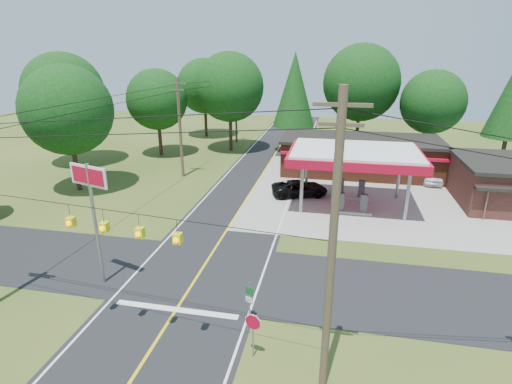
% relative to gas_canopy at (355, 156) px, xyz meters
% --- Properties ---
extents(ground, '(120.00, 120.00, 0.00)m').
position_rel_gas_canopy_xyz_m(ground, '(-9.00, -13.00, -4.27)').
color(ground, '#35491A').
rests_on(ground, ground).
extents(main_highway, '(8.00, 120.00, 0.02)m').
position_rel_gas_canopy_xyz_m(main_highway, '(-9.00, -13.00, -4.26)').
color(main_highway, black).
rests_on(main_highway, ground).
extents(cross_road, '(70.00, 7.00, 0.02)m').
position_rel_gas_canopy_xyz_m(cross_road, '(-9.00, -13.00, -4.25)').
color(cross_road, black).
rests_on(cross_road, ground).
extents(lane_center_yellow, '(0.15, 110.00, 0.00)m').
position_rel_gas_canopy_xyz_m(lane_center_yellow, '(-9.00, -13.00, -4.24)').
color(lane_center_yellow, yellow).
rests_on(lane_center_yellow, main_highway).
extents(gas_canopy, '(10.60, 7.40, 4.88)m').
position_rel_gas_canopy_xyz_m(gas_canopy, '(0.00, 0.00, 0.00)').
color(gas_canopy, gray).
rests_on(gas_canopy, ground).
extents(convenience_store, '(16.40, 7.55, 3.80)m').
position_rel_gas_canopy_xyz_m(convenience_store, '(1.00, 9.98, -2.35)').
color(convenience_store, brown).
rests_on(convenience_store, ground).
extents(utility_pole_near_right, '(1.80, 0.30, 11.50)m').
position_rel_gas_canopy_xyz_m(utility_pole_near_right, '(-1.50, -20.00, 1.69)').
color(utility_pole_near_right, '#473828').
rests_on(utility_pole_near_right, ground).
extents(utility_pole_far_left, '(1.80, 0.30, 10.00)m').
position_rel_gas_canopy_xyz_m(utility_pole_far_left, '(-17.00, 5.00, 0.93)').
color(utility_pole_far_left, '#473828').
rests_on(utility_pole_far_left, ground).
extents(utility_pole_north, '(0.30, 0.30, 9.50)m').
position_rel_gas_canopy_xyz_m(utility_pole_north, '(-15.50, 22.00, 0.48)').
color(utility_pole_north, '#473828').
rests_on(utility_pole_north, ground).
extents(overhead_beacons, '(17.04, 2.04, 1.03)m').
position_rel_gas_canopy_xyz_m(overhead_beacons, '(-10.00, -19.00, 1.95)').
color(overhead_beacons, black).
rests_on(overhead_beacons, ground).
extents(treeline_backdrop, '(70.27, 51.59, 13.30)m').
position_rel_gas_canopy_xyz_m(treeline_backdrop, '(-8.18, 11.01, 3.22)').
color(treeline_backdrop, '#332316').
rests_on(treeline_backdrop, ground).
extents(suv_car, '(6.33, 6.33, 1.39)m').
position_rel_gas_canopy_xyz_m(suv_car, '(-4.50, 1.50, -3.57)').
color(suv_car, black).
rests_on(suv_car, ground).
extents(sedan_car, '(4.79, 4.79, 1.50)m').
position_rel_gas_canopy_xyz_m(sedan_car, '(8.00, 8.00, -3.52)').
color(sedan_car, white).
rests_on(sedan_car, ground).
extents(big_stop_sign, '(2.50, 0.85, 7.00)m').
position_rel_gas_canopy_xyz_m(big_stop_sign, '(-14.00, -15.01, 0.95)').
color(big_stop_sign, gray).
rests_on(big_stop_sign, ground).
extents(octagonal_stop_sign, '(0.74, 0.25, 2.17)m').
position_rel_gas_canopy_xyz_m(octagonal_stop_sign, '(-4.50, -19.01, -2.67)').
color(octagonal_stop_sign, gray).
rests_on(octagonal_stop_sign, ground).
extents(route_sign_post, '(0.40, 0.20, 2.07)m').
position_rel_gas_canopy_xyz_m(route_sign_post, '(-5.20, -16.52, -3.04)').
color(route_sign_post, gray).
rests_on(route_sign_post, ground).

